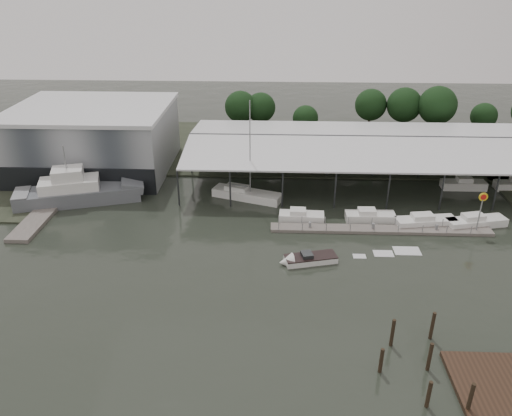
{
  "coord_description": "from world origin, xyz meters",
  "views": [
    {
      "loc": [
        1.34,
        -46.51,
        30.56
      ],
      "look_at": [
        -0.94,
        10.92,
        2.5
      ],
      "focal_mm": 35.0,
      "sensor_mm": 36.0,
      "label": 1
    }
  ],
  "objects_px": {
    "grey_trawler": "(79,191)",
    "white_sailboat": "(246,194)",
    "shell_fuel_sign": "(482,205)",
    "speedboat_underway": "(306,259)"
  },
  "relations": [
    {
      "from": "shell_fuel_sign",
      "to": "grey_trawler",
      "type": "relative_size",
      "value": 0.3
    },
    {
      "from": "shell_fuel_sign",
      "to": "white_sailboat",
      "type": "xyz_separation_m",
      "value": [
        -29.73,
        9.19,
        -3.27
      ]
    },
    {
      "from": "white_sailboat",
      "to": "speedboat_underway",
      "type": "xyz_separation_m",
      "value": [
        7.84,
        -17.09,
        -0.27
      ]
    },
    {
      "from": "speedboat_underway",
      "to": "white_sailboat",
      "type": "bearing_deg",
      "value": -79.31
    },
    {
      "from": "white_sailboat",
      "to": "speedboat_underway",
      "type": "relative_size",
      "value": 0.84
    },
    {
      "from": "shell_fuel_sign",
      "to": "grey_trawler",
      "type": "xyz_separation_m",
      "value": [
        -53.38,
        7.18,
        -2.35
      ]
    },
    {
      "from": "shell_fuel_sign",
      "to": "grey_trawler",
      "type": "height_order",
      "value": "grey_trawler"
    },
    {
      "from": "grey_trawler",
      "to": "white_sailboat",
      "type": "xyz_separation_m",
      "value": [
        23.65,
        2.01,
        -0.92
      ]
    },
    {
      "from": "shell_fuel_sign",
      "to": "speedboat_underway",
      "type": "bearing_deg",
      "value": -160.14
    },
    {
      "from": "shell_fuel_sign",
      "to": "speedboat_underway",
      "type": "height_order",
      "value": "shell_fuel_sign"
    }
  ]
}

